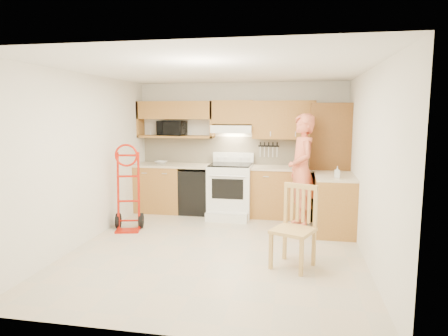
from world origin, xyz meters
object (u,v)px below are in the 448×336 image
(range, at_px, (230,186))
(person, at_px, (302,171))
(hand_truck, at_px, (128,192))
(microwave, at_px, (172,128))
(dining_chair, at_px, (293,227))

(range, height_order, person, person)
(range, xyz_separation_m, hand_truck, (-1.51, -1.16, 0.06))
(microwave, relative_size, hand_truck, 0.40)
(hand_truck, bearing_deg, person, 0.29)
(hand_truck, relative_size, dining_chair, 1.24)
(microwave, bearing_deg, hand_truck, -96.12)
(microwave, distance_m, dining_chair, 3.69)
(range, distance_m, dining_chair, 2.58)
(range, distance_m, hand_truck, 1.91)
(dining_chair, bearing_deg, microwave, 156.12)
(range, distance_m, person, 1.42)
(person, relative_size, dining_chair, 1.85)
(dining_chair, bearing_deg, hand_truck, -179.40)
(microwave, height_order, person, person)
(person, height_order, dining_chair, person)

